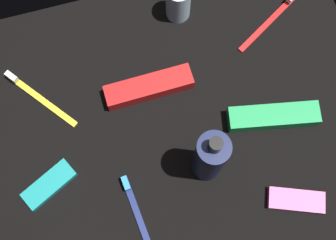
{
  "coord_description": "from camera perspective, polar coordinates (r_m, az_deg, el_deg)",
  "views": [
    {
      "loc": [
        -6.38,
        -22.79,
        83.54
      ],
      "look_at": [
        0.0,
        0.0,
        3.0
      ],
      "focal_mm": 46.92,
      "sensor_mm": 36.0,
      "label": 1
    }
  ],
  "objects": [
    {
      "name": "snack_bar_teal",
      "position": [
        0.87,
        -15.18,
        -8.11
      ],
      "size": [
        11.1,
        8.19,
        1.5
      ],
      "primitive_type": "cube",
      "rotation": [
        0.0,
        0.0,
        0.46
      ],
      "color": "teal",
      "rests_on": "ground_plane"
    },
    {
      "name": "snack_bar_pink",
      "position": [
        0.87,
        16.31,
        -9.98
      ],
      "size": [
        11.14,
        7.53,
        1.5
      ],
      "primitive_type": "cube",
      "rotation": [
        0.0,
        0.0,
        -0.37
      ],
      "color": "#E55999",
      "rests_on": "ground_plane"
    },
    {
      "name": "toothbrush_red",
      "position": [
        0.98,
        13.35,
        12.71
      ],
      "size": [
        16.12,
        10.17,
        2.1
      ],
      "color": "red",
      "rests_on": "ground_plane"
    },
    {
      "name": "toothbrush_navy",
      "position": [
        0.83,
        -3.91,
        -12.31
      ],
      "size": [
        3.03,
        18.03,
        2.1
      ],
      "color": "navy",
      "rests_on": "ground_plane"
    },
    {
      "name": "lotion_bottle",
      "position": [
        0.77,
        5.45,
        -4.87
      ],
      "size": [
        5.65,
        5.65,
        19.45
      ],
      "color": "#171E43",
      "rests_on": "ground_plane"
    },
    {
      "name": "toothpaste_box_red",
      "position": [
        0.88,
        -2.5,
        4.29
      ],
      "size": [
        17.66,
        4.65,
        3.2
      ],
      "primitive_type": "cube",
      "rotation": [
        0.0,
        0.0,
        0.01
      ],
      "color": "red",
      "rests_on": "ground_plane"
    },
    {
      "name": "ground_plane",
      "position": [
        0.87,
        0.0,
        -0.67
      ],
      "size": [
        84.0,
        64.0,
        1.2
      ],
      "primitive_type": "cube",
      "color": "black"
    },
    {
      "name": "toothpaste_box_green",
      "position": [
        0.88,
        13.5,
        0.42
      ],
      "size": [
        18.12,
        7.7,
        3.2
      ],
      "primitive_type": "cube",
      "rotation": [
        0.0,
        0.0,
        -0.19
      ],
      "color": "green",
      "rests_on": "ground_plane"
    },
    {
      "name": "toothbrush_yellow",
      "position": [
        0.92,
        -16.69,
        3.04
      ],
      "size": [
        12.04,
        14.92,
        2.1
      ],
      "color": "yellow",
      "rests_on": "ground_plane"
    },
    {
      "name": "deodorant_stick",
      "position": [
        0.93,
        1.32,
        15.08
      ],
      "size": [
        5.12,
        5.12,
        8.62
      ],
      "primitive_type": "cylinder",
      "color": "silver",
      "rests_on": "ground_plane"
    }
  ]
}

